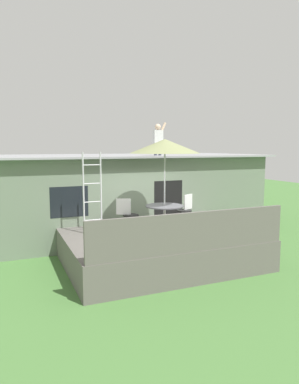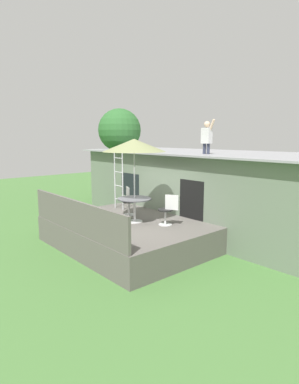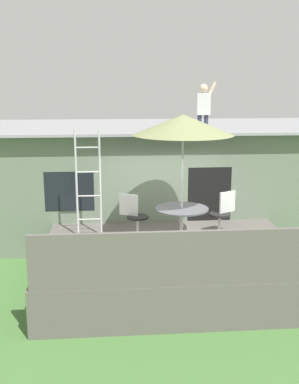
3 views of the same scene
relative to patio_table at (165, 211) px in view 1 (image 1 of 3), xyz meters
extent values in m
plane|color=#477538|center=(-0.20, 0.00, -1.39)|extent=(40.00, 40.00, 0.00)
cube|color=slate|center=(-0.20, 3.60, 0.01)|extent=(10.00, 4.00, 2.78)
cube|color=#99999E|center=(-0.20, 3.60, 1.43)|extent=(10.50, 4.50, 0.06)
cube|color=black|center=(-2.29, 1.61, 0.16)|extent=(1.10, 0.03, 0.90)
cube|color=black|center=(0.89, 1.61, -0.34)|extent=(1.00, 0.03, 2.00)
cube|color=#605B56|center=(-0.20, 0.00, -0.99)|extent=(4.98, 3.93, 0.80)
cube|color=#605B56|center=(-0.20, -1.91, -0.14)|extent=(4.88, 0.08, 0.90)
cylinder|color=silver|center=(0.00, 0.00, -0.57)|extent=(0.48, 0.48, 0.03)
cylinder|color=silver|center=(0.00, 0.00, -0.22)|extent=(0.07, 0.07, 0.71)
cylinder|color=#4C4C51|center=(0.00, 0.00, 0.14)|extent=(1.04, 1.04, 0.03)
cylinder|color=silver|center=(0.00, 0.00, 0.61)|extent=(0.04, 0.04, 2.40)
cone|color=#8C9360|center=(0.00, 0.00, 1.76)|extent=(1.90, 1.90, 0.38)
cylinder|color=silver|center=(-2.06, 0.72, 0.51)|extent=(0.04, 0.04, 2.20)
cylinder|color=silver|center=(-1.58, 0.72, 0.51)|extent=(0.04, 0.04, 2.20)
cylinder|color=silver|center=(-1.82, 0.72, -0.24)|extent=(0.48, 0.03, 0.03)
cylinder|color=silver|center=(-1.82, 0.72, 0.26)|extent=(0.48, 0.03, 0.03)
cylinder|color=silver|center=(-1.82, 0.72, 0.76)|extent=(0.48, 0.03, 0.03)
cylinder|color=silver|center=(-1.82, 0.72, 1.26)|extent=(0.48, 0.03, 0.03)
cylinder|color=#33384C|center=(0.76, 2.33, 1.63)|extent=(0.10, 0.10, 0.34)
cylinder|color=#33384C|center=(0.92, 2.33, 1.63)|extent=(0.10, 0.10, 0.34)
cube|color=silver|center=(0.84, 2.33, 2.05)|extent=(0.32, 0.20, 0.50)
sphere|color=beige|center=(0.84, 2.33, 2.41)|extent=(0.20, 0.20, 0.20)
cylinder|color=beige|center=(1.02, 2.33, 2.35)|extent=(0.26, 0.08, 0.44)
cylinder|color=silver|center=(-0.83, 0.42, -0.58)|extent=(0.40, 0.40, 0.02)
cylinder|color=silver|center=(-0.83, 0.42, -0.36)|extent=(0.06, 0.06, 0.44)
cylinder|color=black|center=(-0.83, 0.42, -0.13)|extent=(0.44, 0.44, 0.04)
cube|color=silver|center=(-1.01, 0.51, 0.11)|extent=(0.38, 0.22, 0.44)
cylinder|color=silver|center=(0.87, 0.47, -0.58)|extent=(0.40, 0.40, 0.02)
cylinder|color=silver|center=(0.87, 0.47, -0.36)|extent=(0.06, 0.06, 0.44)
cylinder|color=black|center=(0.87, 0.47, -0.13)|extent=(0.44, 0.44, 0.04)
cube|color=silver|center=(1.05, 0.57, 0.11)|extent=(0.37, 0.23, 0.44)
camera|label=1|loc=(-4.05, -8.57, 1.75)|focal=32.95mm
camera|label=2|loc=(7.62, -6.03, 2.00)|focal=30.26mm
camera|label=3|loc=(-1.35, -8.58, 2.49)|focal=43.31mm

